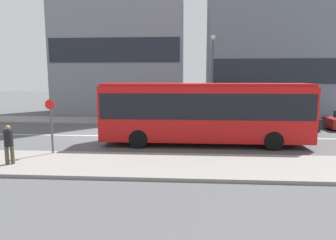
% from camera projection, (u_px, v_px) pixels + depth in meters
% --- Properties ---
extents(ground_plane, '(120.00, 120.00, 0.00)m').
position_uv_depth(ground_plane, '(98.00, 136.00, 18.57)').
color(ground_plane, '#4F4F51').
extents(sidewalk_near, '(44.00, 3.50, 0.13)m').
position_uv_depth(sidewalk_near, '(52.00, 163.00, 12.39)').
color(sidewalk_near, gray).
rests_on(sidewalk_near, ground_plane).
extents(sidewalk_far, '(44.00, 3.50, 0.13)m').
position_uv_depth(sidewalk_far, '(120.00, 121.00, 24.74)').
color(sidewalk_far, gray).
rests_on(sidewalk_far, ground_plane).
extents(lane_centerline, '(41.80, 0.16, 0.01)m').
position_uv_depth(lane_centerline, '(98.00, 136.00, 18.57)').
color(lane_centerline, silver).
rests_on(lane_centerline, ground_plane).
extents(apartment_block_left_tower, '(12.59, 6.85, 22.12)m').
position_uv_depth(apartment_block_left_tower, '(121.00, 2.00, 29.85)').
color(apartment_block_left_tower, gray).
rests_on(apartment_block_left_tower, ground_plane).
extents(apartment_block_right_tower, '(13.19, 4.51, 15.13)m').
position_uv_depth(apartment_block_right_tower, '(279.00, 35.00, 28.12)').
color(apartment_block_right_tower, slate).
rests_on(apartment_block_right_tower, ground_plane).
extents(city_bus, '(10.87, 2.50, 3.28)m').
position_uv_depth(city_bus, '(204.00, 110.00, 15.87)').
color(city_bus, red).
rests_on(city_bus, ground_plane).
extents(parked_car_0, '(4.65, 1.78, 1.30)m').
position_uv_depth(parked_car_0, '(282.00, 120.00, 20.86)').
color(parked_car_0, black).
rests_on(parked_car_0, ground_plane).
extents(pedestrian_near_stop, '(0.34, 0.34, 1.58)m').
position_uv_depth(pedestrian_near_stop, '(9.00, 142.00, 11.90)').
color(pedestrian_near_stop, '#4C4233').
rests_on(pedestrian_near_stop, sidewalk_near).
extents(bus_stop_sign, '(0.44, 0.12, 2.52)m').
position_uv_depth(bus_stop_sign, '(51.00, 121.00, 13.55)').
color(bus_stop_sign, '#4C4C51').
rests_on(bus_stop_sign, sidewalk_near).
extents(street_lamp, '(0.36, 0.36, 6.58)m').
position_uv_depth(street_lamp, '(212.00, 70.00, 22.39)').
color(street_lamp, '#4C4C51').
rests_on(street_lamp, sidewalk_far).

